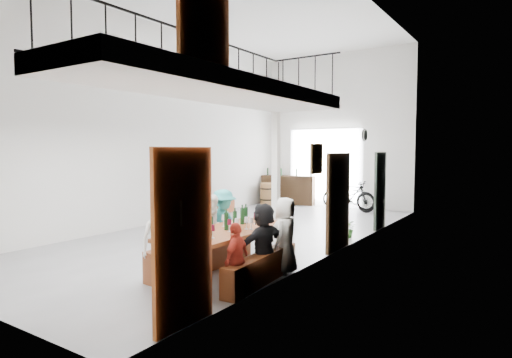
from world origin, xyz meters
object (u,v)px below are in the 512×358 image
Objects in this scene: tasting_table at (229,234)px; side_bench at (214,207)px; bicycle_near at (348,195)px; serving_counter at (289,190)px; host_standing at (182,249)px; oak_barrel at (268,194)px; bench_inner at (202,256)px.

side_bench is at bearing 131.92° from tasting_table.
bicycle_near reaches higher than side_bench.
serving_counter reaches higher than bicycle_near.
side_bench is 4.69m from bicycle_near.
bicycle_near is at bearing 47.30° from side_bench.
host_standing is 10.31m from bicycle_near.
bicycle_near is (2.43, -0.13, -0.05)m from serving_counter.
side_bench is 2.02× the size of oak_barrel.
tasting_table is 1.51× the size of side_bench.
host_standing is at bearing -77.06° from serving_counter.
tasting_table is 9.13m from oak_barrel.
bicycle_near reaches higher than oak_barrel.
bench_inner is 8.56m from bicycle_near.
bench_inner is at bearing -52.84° from side_bench.
host_standing is 0.89× the size of bicycle_near.
side_bench is 3.66m from serving_counter.
tasting_table is at bearing -1.63° from bench_inner.
bench_inner is 9.21m from serving_counter.
side_bench is 0.99× the size of host_standing.
tasting_table reaches higher than side_bench.
tasting_table is 0.78m from bench_inner.
side_bench is 0.81× the size of serving_counter.
oak_barrel is at bearing 98.66° from bicycle_near.
bicycle_near is (2.95, 0.54, 0.08)m from oak_barrel.
bench_inner is at bearing -177.26° from bicycle_near.
serving_counter reaches higher than oak_barrel.
tasting_table is 1.22× the size of serving_counter.
oak_barrel is (-4.26, 8.07, -0.30)m from tasting_table.
bench_inner is 1.31× the size of host_standing.
side_bench is 2.91m from oak_barrel.
bicycle_near is at bearing 100.47° from bench_inner.
oak_barrel is 0.44× the size of bicycle_near.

